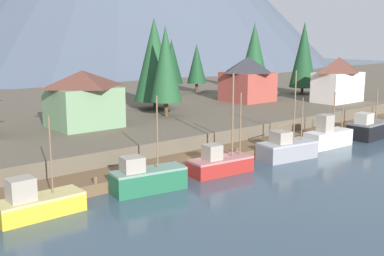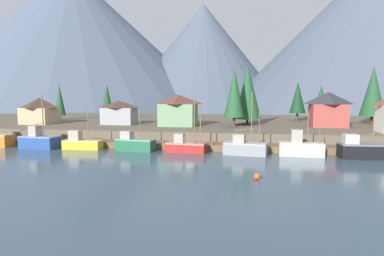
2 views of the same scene
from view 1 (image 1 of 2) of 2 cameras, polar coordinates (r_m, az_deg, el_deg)
ground_plane at (r=62.74m, az=-10.14°, el=-1.46°), size 400.00×400.00×1.00m
dock at (r=47.95m, az=0.39°, el=-3.94°), size 80.00×4.00×1.60m
shoreline_bank at (r=72.98m, az=-14.78°, el=1.50°), size 400.00×56.00×2.50m
fishing_boat_yellow at (r=36.52m, az=-17.99°, el=-8.52°), size 6.30×2.46×7.23m
fishing_boat_green at (r=40.25m, az=-5.39°, el=-5.98°), size 6.51×3.09×8.02m
fishing_boat_red at (r=45.25m, az=3.34°, el=-4.23°), size 6.45×2.94×9.40m
fishing_boat_grey at (r=51.42m, az=11.18°, el=-2.42°), size 6.59×3.66×9.29m
fishing_boat_white at (r=58.07m, az=15.88°, el=-0.97°), size 6.35×2.56×6.40m
fishing_boat_black at (r=64.62m, az=20.39°, el=-0.08°), size 6.41×3.35×6.11m
house_red at (r=76.64m, az=6.65°, el=5.88°), size 7.05×6.96×7.02m
house_green at (r=55.90m, az=-12.84°, el=3.48°), size 7.53×6.88×6.47m
house_white at (r=78.57m, az=17.00°, el=5.59°), size 8.14×4.86×7.01m
conifer_near_left at (r=61.40m, az=-3.15°, el=7.64°), size 4.07×4.07×11.62m
conifer_near_right at (r=87.81m, az=0.56°, el=7.68°), size 3.55×3.55×8.82m
conifer_mid_right at (r=67.85m, az=-4.49°, el=8.15°), size 5.91×5.91×12.78m
conifer_back_right at (r=91.05m, az=7.44°, el=8.93°), size 5.40×5.40×12.64m
conifer_centre at (r=84.69m, az=-2.44°, el=7.91°), size 3.89×3.89×9.63m
conifer_far_left at (r=87.53m, az=13.16°, el=8.51°), size 4.75×4.75×12.70m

